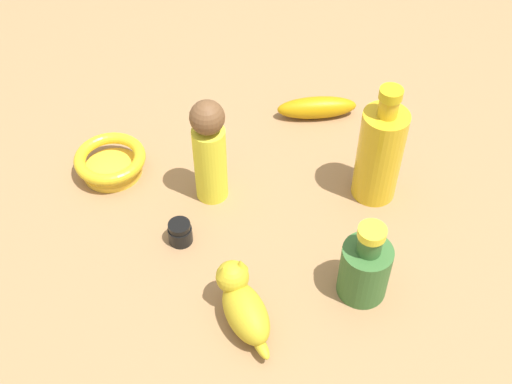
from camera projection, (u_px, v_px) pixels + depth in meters
name	position (u px, v px, depth m)	size (l,w,h in m)	color
ground	(256.00, 222.00, 1.13)	(2.00, 2.00, 0.00)	#936D47
bottle_tall	(380.00, 153.00, 1.11)	(0.08, 0.08, 0.23)	gold
nail_polish_jar	(180.00, 232.00, 1.09)	(0.04, 0.04, 0.04)	black
bowl	(111.00, 161.00, 1.19)	(0.13, 0.13, 0.05)	yellow
bottle_short	(365.00, 267.00, 0.99)	(0.08, 0.08, 0.15)	#33612B
person_figure_adult	(209.00, 151.00, 1.10)	(0.07, 0.07, 0.21)	yellow
banana	(317.00, 108.00, 1.30)	(0.16, 0.04, 0.04)	#B3820B
cat_figurine	(243.00, 304.00, 0.97)	(0.15, 0.06, 0.09)	gold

